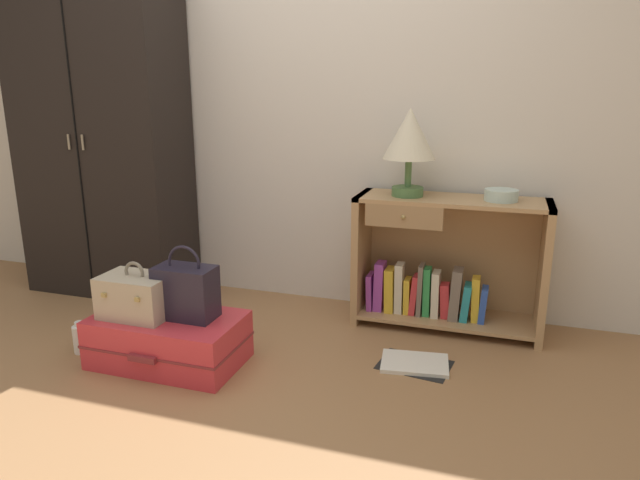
{
  "coord_description": "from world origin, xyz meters",
  "views": [
    {
      "loc": [
        1.12,
        -1.81,
        1.31
      ],
      "look_at": [
        0.25,
        0.86,
        0.55
      ],
      "focal_mm": 31.9,
      "sensor_mm": 36.0,
      "label": 1
    }
  ],
  "objects_px": {
    "wardrobe": "(102,139)",
    "table_lamp": "(410,138)",
    "open_book_on_floor": "(415,364)",
    "bottle": "(81,338)",
    "suitcase_large": "(169,339)",
    "handbag": "(186,291)",
    "bookshelf": "(442,267)",
    "train_case": "(136,296)",
    "bowl": "(501,195)"
  },
  "relations": [
    {
      "from": "suitcase_large",
      "to": "train_case",
      "type": "bearing_deg",
      "value": -165.42
    },
    {
      "from": "wardrobe",
      "to": "suitcase_large",
      "type": "bearing_deg",
      "value": -41.34
    },
    {
      "from": "bookshelf",
      "to": "open_book_on_floor",
      "type": "height_order",
      "value": "bookshelf"
    },
    {
      "from": "train_case",
      "to": "table_lamp",
      "type": "bearing_deg",
      "value": 38.11
    },
    {
      "from": "wardrobe",
      "to": "table_lamp",
      "type": "xyz_separation_m",
      "value": [
        1.93,
        0.03,
        0.06
      ]
    },
    {
      "from": "train_case",
      "to": "handbag",
      "type": "bearing_deg",
      "value": 14.57
    },
    {
      "from": "bottle",
      "to": "open_book_on_floor",
      "type": "relative_size",
      "value": 0.45
    },
    {
      "from": "suitcase_large",
      "to": "bookshelf",
      "type": "bearing_deg",
      "value": 36.12
    },
    {
      "from": "table_lamp",
      "to": "bowl",
      "type": "xyz_separation_m",
      "value": [
        0.49,
        0.02,
        -0.28
      ]
    },
    {
      "from": "table_lamp",
      "to": "suitcase_large",
      "type": "xyz_separation_m",
      "value": [
        -1.0,
        -0.85,
        -0.93
      ]
    },
    {
      "from": "bowl",
      "to": "handbag",
      "type": "relative_size",
      "value": 0.48
    },
    {
      "from": "bookshelf",
      "to": "train_case",
      "type": "distance_m",
      "value": 1.62
    },
    {
      "from": "bookshelf",
      "to": "bowl",
      "type": "height_order",
      "value": "bowl"
    },
    {
      "from": "table_lamp",
      "to": "train_case",
      "type": "bearing_deg",
      "value": -141.89
    },
    {
      "from": "table_lamp",
      "to": "bowl",
      "type": "distance_m",
      "value": 0.56
    },
    {
      "from": "open_book_on_floor",
      "to": "bottle",
      "type": "bearing_deg",
      "value": -166.74
    },
    {
      "from": "bookshelf",
      "to": "table_lamp",
      "type": "bearing_deg",
      "value": -173.28
    },
    {
      "from": "bookshelf",
      "to": "train_case",
      "type": "relative_size",
      "value": 3.11
    },
    {
      "from": "bookshelf",
      "to": "suitcase_large",
      "type": "xyz_separation_m",
      "value": [
        -1.2,
        -0.88,
        -0.22
      ]
    },
    {
      "from": "bowl",
      "to": "train_case",
      "type": "xyz_separation_m",
      "value": [
        -1.62,
        -0.91,
        -0.42
      ]
    },
    {
      "from": "train_case",
      "to": "bookshelf",
      "type": "bearing_deg",
      "value": 34.29
    },
    {
      "from": "bottle",
      "to": "handbag",
      "type": "bearing_deg",
      "value": 6.98
    },
    {
      "from": "bowl",
      "to": "open_book_on_floor",
      "type": "xyz_separation_m",
      "value": [
        -0.33,
        -0.53,
        -0.76
      ]
    },
    {
      "from": "table_lamp",
      "to": "bookshelf",
      "type": "bearing_deg",
      "value": 6.72
    },
    {
      "from": "wardrobe",
      "to": "table_lamp",
      "type": "height_order",
      "value": "wardrobe"
    },
    {
      "from": "table_lamp",
      "to": "handbag",
      "type": "relative_size",
      "value": 1.31
    },
    {
      "from": "bowl",
      "to": "bookshelf",
      "type": "bearing_deg",
      "value": 178.63
    },
    {
      "from": "suitcase_large",
      "to": "open_book_on_floor",
      "type": "relative_size",
      "value": 1.97
    },
    {
      "from": "train_case",
      "to": "handbag",
      "type": "xyz_separation_m",
      "value": [
        0.23,
        0.06,
        0.03
      ]
    },
    {
      "from": "table_lamp",
      "to": "open_book_on_floor",
      "type": "distance_m",
      "value": 1.17
    },
    {
      "from": "handbag",
      "to": "bottle",
      "type": "relative_size",
      "value": 2.14
    },
    {
      "from": "train_case",
      "to": "open_book_on_floor",
      "type": "xyz_separation_m",
      "value": [
        1.29,
        0.38,
        -0.34
      ]
    },
    {
      "from": "wardrobe",
      "to": "open_book_on_floor",
      "type": "distance_m",
      "value": 2.36
    },
    {
      "from": "handbag",
      "to": "train_case",
      "type": "bearing_deg",
      "value": -165.43
    },
    {
      "from": "suitcase_large",
      "to": "open_book_on_floor",
      "type": "bearing_deg",
      "value": 16.46
    },
    {
      "from": "wardrobe",
      "to": "bottle",
      "type": "relative_size",
      "value": 11.91
    },
    {
      "from": "wardrobe",
      "to": "train_case",
      "type": "distance_m",
      "value": 1.34
    },
    {
      "from": "handbag",
      "to": "bottle",
      "type": "height_order",
      "value": "handbag"
    },
    {
      "from": "bookshelf",
      "to": "suitcase_large",
      "type": "relative_size",
      "value": 1.42
    },
    {
      "from": "suitcase_large",
      "to": "open_book_on_floor",
      "type": "xyz_separation_m",
      "value": [
        1.15,
        0.34,
        -0.11
      ]
    },
    {
      "from": "suitcase_large",
      "to": "handbag",
      "type": "xyz_separation_m",
      "value": [
        0.1,
        0.03,
        0.25
      ]
    },
    {
      "from": "train_case",
      "to": "open_book_on_floor",
      "type": "distance_m",
      "value": 1.38
    },
    {
      "from": "suitcase_large",
      "to": "table_lamp",
      "type": "bearing_deg",
      "value": 40.56
    },
    {
      "from": "table_lamp",
      "to": "open_book_on_floor",
      "type": "height_order",
      "value": "table_lamp"
    },
    {
      "from": "open_book_on_floor",
      "to": "suitcase_large",
      "type": "bearing_deg",
      "value": -163.54
    },
    {
      "from": "bookshelf",
      "to": "suitcase_large",
      "type": "distance_m",
      "value": 1.51
    },
    {
      "from": "handbag",
      "to": "bottle",
      "type": "bearing_deg",
      "value": -173.02
    },
    {
      "from": "handbag",
      "to": "wardrobe",
      "type": "bearing_deg",
      "value": 142.35
    },
    {
      "from": "bottle",
      "to": "open_book_on_floor",
      "type": "height_order",
      "value": "bottle"
    },
    {
      "from": "bottle",
      "to": "wardrobe",
      "type": "bearing_deg",
      "value": 117.31
    }
  ]
}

